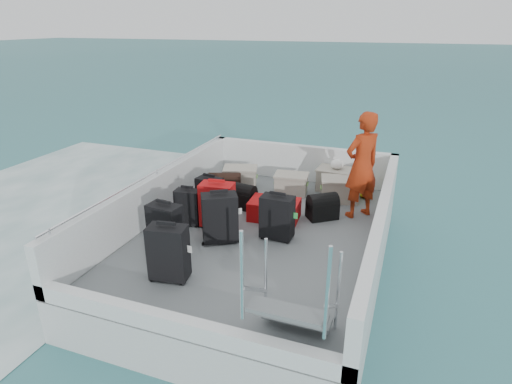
# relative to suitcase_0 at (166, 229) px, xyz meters

# --- Properties ---
(ground) EXTENTS (160.00, 160.00, 0.00)m
(ground) POSITION_rel_suitcase_0_xyz_m (0.98, 1.02, -0.97)
(ground) COLOR #1D5E65
(ground) RESTS_ON ground
(wake_foam) EXTENTS (10.00, 10.00, 0.00)m
(wake_foam) POSITION_rel_suitcase_0_xyz_m (-3.82, 1.02, -0.97)
(wake_foam) COLOR white
(wake_foam) RESTS_ON ground
(ferry_hull) EXTENTS (3.60, 5.00, 0.60)m
(ferry_hull) POSITION_rel_suitcase_0_xyz_m (0.98, 1.02, -0.67)
(ferry_hull) COLOR silver
(ferry_hull) RESTS_ON ground
(deck) EXTENTS (3.30, 4.70, 0.02)m
(deck) POSITION_rel_suitcase_0_xyz_m (0.98, 1.02, -0.36)
(deck) COLOR slate
(deck) RESTS_ON ferry_hull
(deck_fittings) EXTENTS (3.60, 5.00, 0.90)m
(deck_fittings) POSITION_rel_suitcase_0_xyz_m (1.32, 0.70, 0.02)
(deck_fittings) COLOR white
(deck_fittings) RESTS_ON deck
(suitcase_0) EXTENTS (0.47, 0.30, 0.69)m
(suitcase_0) POSITION_rel_suitcase_0_xyz_m (0.00, 0.00, 0.00)
(suitcase_0) COLOR black
(suitcase_0) RESTS_ON deck
(suitcase_1) EXTENTS (0.40, 0.26, 0.57)m
(suitcase_1) POSITION_rel_suitcase_0_xyz_m (-0.13, 0.86, -0.06)
(suitcase_1) COLOR black
(suitcase_1) RESTS_ON deck
(suitcase_2) EXTENTS (0.44, 0.30, 0.59)m
(suitcase_2) POSITION_rel_suitcase_0_xyz_m (-0.03, 1.41, -0.05)
(suitcase_2) COLOR black
(suitcase_2) RESTS_ON deck
(suitcase_3) EXTENTS (0.50, 0.34, 0.70)m
(suitcase_3) POSITION_rel_suitcase_0_xyz_m (0.39, -0.56, 0.01)
(suitcase_3) COLOR black
(suitcase_3) RESTS_ON deck
(suitcase_4) EXTENTS (0.57, 0.50, 0.72)m
(suitcase_4) POSITION_rel_suitcase_0_xyz_m (0.56, 0.53, 0.01)
(suitcase_4) COLOR black
(suitcase_4) RESTS_ON deck
(suitcase_5) EXTENTS (0.53, 0.36, 0.69)m
(suitcase_5) POSITION_rel_suitcase_0_xyz_m (0.31, 0.97, -0.00)
(suitcase_5) COLOR #B50D0F
(suitcase_5) RESTS_ON deck
(suitcase_7) EXTENTS (0.47, 0.28, 0.65)m
(suitcase_7) POSITION_rel_suitcase_0_xyz_m (1.29, 0.90, -0.02)
(suitcase_7) COLOR black
(suitcase_7) RESTS_ON deck
(suitcase_8) EXTENTS (0.81, 0.57, 0.31)m
(suitcase_8) POSITION_rel_suitcase_0_xyz_m (1.04, 1.52, -0.19)
(suitcase_8) COLOR #B50D0F
(suitcase_8) RESTS_ON deck
(duffel_0) EXTENTS (0.64, 0.48, 0.32)m
(duffel_0) POSITION_rel_suitcase_0_xyz_m (-0.11, 2.17, -0.19)
(duffel_0) COLOR black
(duffel_0) RESTS_ON deck
(duffel_1) EXTENTS (0.48, 0.36, 0.32)m
(duffel_1) POSITION_rel_suitcase_0_xyz_m (0.40, 1.77, -0.19)
(duffel_1) COLOR black
(duffel_1) RESTS_ON deck
(duffel_2) EXTENTS (0.55, 0.52, 0.32)m
(duffel_2) POSITION_rel_suitcase_0_xyz_m (1.76, 1.81, -0.19)
(duffel_2) COLOR black
(duffel_2) RESTS_ON deck
(crate_0) EXTENTS (0.69, 0.57, 0.36)m
(crate_0) POSITION_rel_suitcase_0_xyz_m (-0.00, 2.66, -0.17)
(crate_0) COLOR #AAA294
(crate_0) RESTS_ON deck
(crate_1) EXTENTS (0.61, 0.46, 0.34)m
(crate_1) POSITION_rel_suitcase_0_xyz_m (0.99, 2.66, -0.18)
(crate_1) COLOR #AAA294
(crate_1) RESTS_ON deck
(crate_2) EXTENTS (0.68, 0.49, 0.39)m
(crate_2) POSITION_rel_suitcase_0_xyz_m (1.73, 3.11, -0.15)
(crate_2) COLOR #AAA294
(crate_2) RESTS_ON deck
(crate_3) EXTENTS (0.71, 0.57, 0.38)m
(crate_3) POSITION_rel_suitcase_0_xyz_m (1.89, 2.64, -0.16)
(crate_3) COLOR #AAA294
(crate_3) RESTS_ON deck
(yellow_bag) EXTENTS (0.28, 0.26, 0.22)m
(yellow_bag) POSITION_rel_suitcase_0_xyz_m (2.29, 2.93, -0.24)
(yellow_bag) COLOR yellow
(yellow_bag) RESTS_ON deck
(white_bag) EXTENTS (0.24, 0.24, 0.18)m
(white_bag) POSITION_rel_suitcase_0_xyz_m (1.73, 3.11, 0.13)
(white_bag) COLOR white
(white_bag) RESTS_ON crate_2
(passenger) EXTENTS (0.73, 0.73, 1.70)m
(passenger) POSITION_rel_suitcase_0_xyz_m (2.28, 2.12, 0.50)
(passenger) COLOR red
(passenger) RESTS_ON deck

